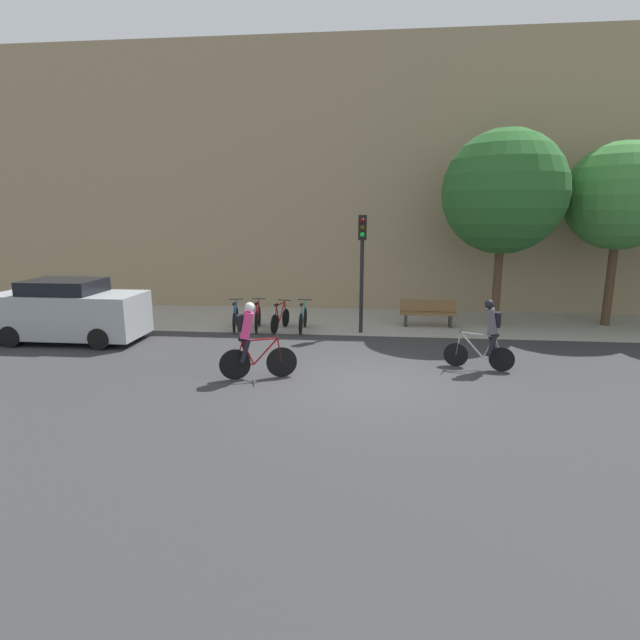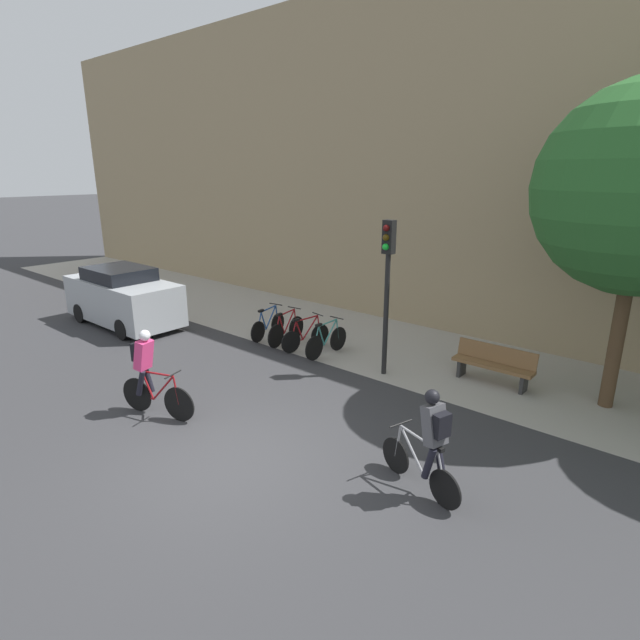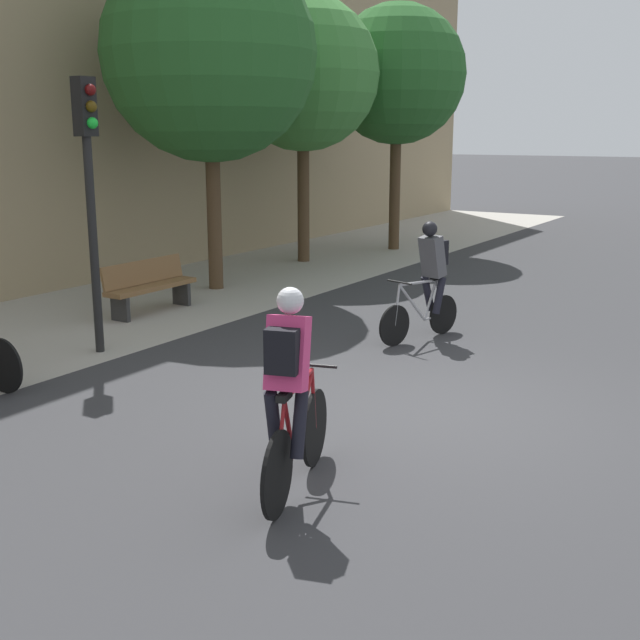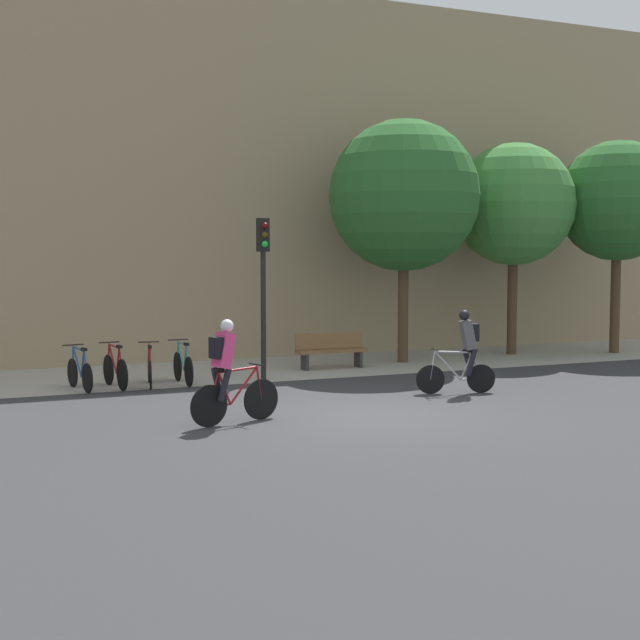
{
  "view_description": "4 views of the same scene",
  "coord_description": "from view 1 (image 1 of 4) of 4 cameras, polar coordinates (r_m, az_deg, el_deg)",
  "views": [
    {
      "loc": [
        0.15,
        -10.68,
        3.75
      ],
      "look_at": [
        -1.14,
        1.58,
        1.11
      ],
      "focal_mm": 28.0,
      "sensor_mm": 36.0,
      "label": 1
    },
    {
      "loc": [
        5.98,
        -4.66,
        4.76
      ],
      "look_at": [
        -0.85,
        3.34,
        1.6
      ],
      "focal_mm": 28.0,
      "sensor_mm": 36.0,
      "label": 2
    },
    {
      "loc": [
        -7.76,
        -3.38,
        2.99
      ],
      "look_at": [
        -0.31,
        1.24,
        0.94
      ],
      "focal_mm": 45.0,
      "sensor_mm": 36.0,
      "label": 3
    },
    {
      "loc": [
        -7.12,
        -14.24,
        2.92
      ],
      "look_at": [
        -0.4,
        1.17,
        1.65
      ],
      "focal_mm": 50.0,
      "sensor_mm": 36.0,
      "label": 4
    }
  ],
  "objects": [
    {
      "name": "parked_bike_0",
      "position": [
        16.66,
        -9.64,
        0.27
      ],
      "size": [
        0.46,
        1.59,
        0.95
      ],
      "color": "black",
      "rests_on": "ground"
    },
    {
      "name": "bench",
      "position": [
        17.22,
        12.25,
        0.85
      ],
      "size": [
        1.85,
        0.44,
        0.89
      ],
      "color": "brown",
      "rests_on": "ground"
    },
    {
      "name": "cyclist_grey",
      "position": [
        12.7,
        18.68,
        -1.32
      ],
      "size": [
        1.62,
        0.63,
        1.74
      ],
      "color": "black",
      "rests_on": "ground"
    },
    {
      "name": "cyclist_pink",
      "position": [
        11.48,
        -7.97,
        -2.17
      ],
      "size": [
        1.73,
        0.63,
        1.8
      ],
      "color": "black",
      "rests_on": "ground"
    },
    {
      "name": "traffic_light_pole",
      "position": [
        15.66,
        4.83,
        7.7
      ],
      "size": [
        0.26,
        0.3,
        3.7
      ],
      "color": "black",
      "rests_on": "ground"
    },
    {
      "name": "building_facade",
      "position": [
        20.03,
        5.77,
        15.86
      ],
      "size": [
        44.0,
        0.6,
        10.17
      ],
      "primitive_type": "cube",
      "color": "#9E8966",
      "rests_on": "ground"
    },
    {
      "name": "parked_bike_1",
      "position": [
        16.47,
        -7.13,
        0.27
      ],
      "size": [
        0.46,
        1.63,
        0.97
      ],
      "color": "black",
      "rests_on": "ground"
    },
    {
      "name": "street_tree_0",
      "position": [
        17.73,
        20.28,
        13.52
      ],
      "size": [
        4.0,
        4.0,
        6.42
      ],
      "color": "#4C3823",
      "rests_on": "ground"
    },
    {
      "name": "parked_bike_3",
      "position": [
        16.2,
        -1.96,
        0.14
      ],
      "size": [
        0.46,
        1.66,
        0.97
      ],
      "color": "black",
      "rests_on": "ground"
    },
    {
      "name": "street_tree_1",
      "position": [
        19.34,
        31.11,
        11.98
      ],
      "size": [
        3.48,
        3.48,
        6.04
      ],
      "color": "#4C3823",
      "rests_on": "ground"
    },
    {
      "name": "kerb_strip",
      "position": [
        17.83,
        5.38,
        -0.09
      ],
      "size": [
        44.0,
        4.5,
        0.01
      ],
      "primitive_type": "cube",
      "color": "#A39E93",
      "rests_on": "ground"
    },
    {
      "name": "parked_car",
      "position": [
        16.54,
        -26.73,
        0.86
      ],
      "size": [
        4.3,
        1.84,
        1.85
      ],
      "color": "#9EA3A8",
      "rests_on": "ground"
    },
    {
      "name": "ground",
      "position": [
        11.32,
        4.95,
        -7.3
      ],
      "size": [
        200.0,
        200.0,
        0.0
      ],
      "primitive_type": "plane",
      "color": "#333335"
    },
    {
      "name": "parked_bike_2",
      "position": [
        16.32,
        -4.57,
        0.15
      ],
      "size": [
        0.48,
        1.6,
        0.94
      ],
      "color": "black",
      "rests_on": "ground"
    }
  ]
}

